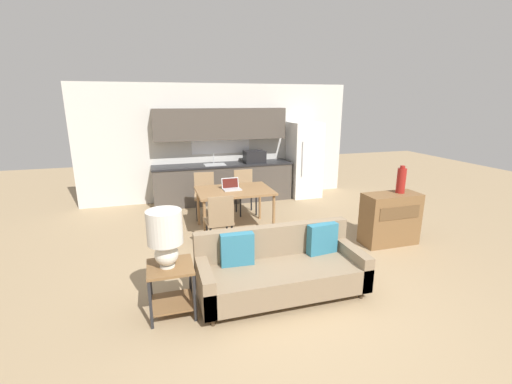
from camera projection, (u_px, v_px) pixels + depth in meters
name	position (u px, v px, depth m)	size (l,w,h in m)	color
ground_plane	(295.00, 297.00, 4.18)	(20.00, 20.00, 0.00)	#9E8460
wall_back	(220.00, 143.00, 8.11)	(6.40, 0.07, 2.70)	silver
kitchen_counter	(223.00, 166.00, 7.97)	(3.22, 0.65, 2.15)	#4C443D
refrigerator	(304.00, 160.00, 8.41)	(0.72, 0.75, 1.81)	white
dining_table	(234.00, 193.00, 6.22)	(1.35, 0.95, 0.76)	olive
couch	(280.00, 269.00, 4.21)	(2.02, 0.80, 0.80)	#3D2D1E
side_table	(171.00, 281.00, 3.79)	(0.50, 0.50, 0.58)	brown
table_lamp	(165.00, 234.00, 3.62)	(0.37, 0.37, 0.64)	silver
credenza	(390.00, 219.00, 5.66)	(0.93, 0.43, 0.86)	brown
vase	(401.00, 180.00, 5.56)	(0.14, 0.14, 0.45)	maroon
dining_chair_near_left	(220.00, 219.00, 5.40)	(0.43, 0.43, 0.91)	#997A56
dining_chair_far_right	(245.00, 189.00, 7.20)	(0.43, 0.43, 0.91)	#997A56
dining_chair_far_left	(205.00, 193.00, 6.92)	(0.47, 0.47, 0.91)	#997A56
laptop	(231.00, 187.00, 6.22)	(0.34, 0.27, 0.20)	#B7BABC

